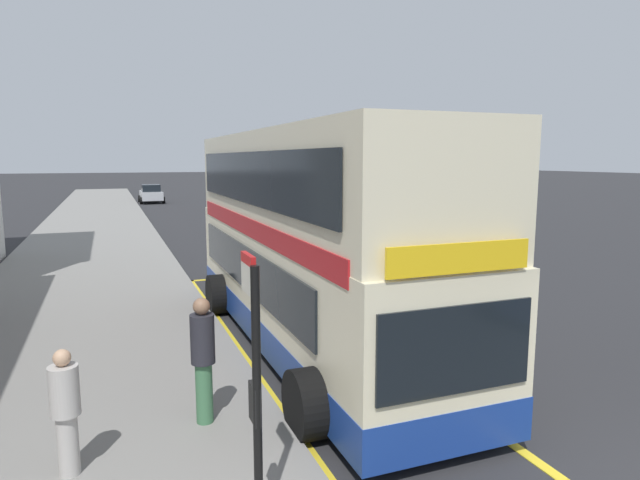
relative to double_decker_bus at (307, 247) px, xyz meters
name	(u,v)px	position (x,y,z in m)	size (l,w,h in m)	color
ground_plane	(212,219)	(2.46, 25.09, -2.06)	(260.00, 260.00, 0.00)	#28282B
pavement_near	(97,222)	(-4.54, 25.09, -1.99)	(6.00, 76.00, 0.14)	gray
double_decker_bus	(307,247)	(0.00, 0.00, 0.00)	(3.18, 10.48, 4.40)	beige
bus_bay_markings	(303,345)	(-0.14, -0.11, -2.06)	(2.80, 14.14, 0.01)	yellow
bus_stop_sign	(255,373)	(-2.53, -5.45, -0.29)	(0.09, 0.51, 2.80)	black
parked_car_silver_kerbside	(151,194)	(-0.26, 40.08, -1.26)	(2.09, 4.20, 1.62)	#B2B5BA
parked_car_silver_across	(328,215)	(7.51, 17.43, -1.26)	(2.09, 4.20, 1.62)	#B2B5BA
parked_car_white_far	(370,228)	(7.08, 11.31, -1.26)	(2.09, 4.20, 1.62)	silver
pedestrian_waiting_near_sign	(66,408)	(-4.38, -3.76, -1.09)	(0.34, 0.34, 1.55)	#B7B2AD
pedestrian_further_back	(203,355)	(-2.66, -3.03, -0.92)	(0.34, 0.34, 1.82)	#3F724C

